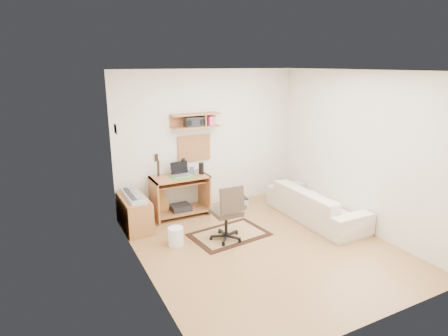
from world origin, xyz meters
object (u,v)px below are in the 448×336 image
sofa (316,199)px  printer (236,201)px  cabinet (135,213)px  task_chair (226,212)px  desk (180,196)px

sofa → printer: bearing=37.7°
cabinet → sofa: sofa is taller
printer → task_chair: bearing=-117.2°
desk → task_chair: bearing=-77.1°
sofa → cabinet: bearing=69.8°
cabinet → sofa: bearing=-20.2°
task_chair → printer: task_chair is taller
desk → cabinet: desk is taller
printer → cabinet: bearing=-168.7°
cabinet → printer: 2.03m
desk → cabinet: bearing=-168.8°
task_chair → sofa: task_chair is taller
desk → cabinet: size_ratio=1.11×
printer → sofa: (0.95, -1.23, 0.30)m
printer → sofa: 1.58m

